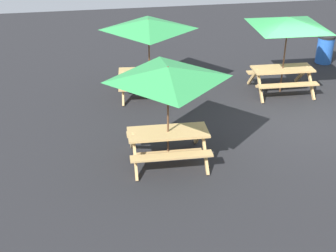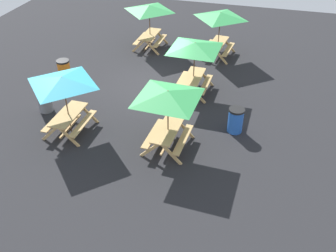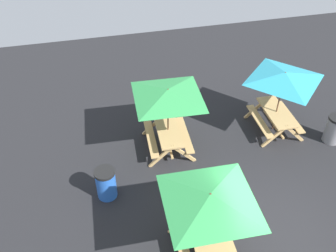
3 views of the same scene
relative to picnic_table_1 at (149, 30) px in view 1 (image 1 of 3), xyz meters
The scene contains 5 objects.
ground_plane 4.88m from the picnic_table_1, 27.48° to the right, with size 25.06×25.06×0.00m, color #232326.
picnic_table_1 is the anchor object (origin of this frame).
picnic_table_2 3.68m from the picnic_table_1, 91.39° to the right, with size 2.05×2.05×2.34m.
picnic_table_4 3.95m from the picnic_table_1, ahead, with size 2.83×2.83×2.34m.
trash_bin_blue 6.77m from the picnic_table_1, 14.98° to the left, with size 0.59×0.59×0.98m.
Camera 1 is at (-5.60, -10.62, 5.80)m, focal length 50.00 mm.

